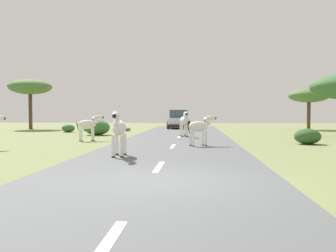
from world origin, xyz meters
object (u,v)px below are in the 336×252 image
Objects in this scene: bush_0 at (308,136)px; bush_3 at (97,128)px; bush_2 at (68,128)px; zebra_0 at (184,121)px; zebra_1 at (88,125)px; tree_2 at (309,96)px; zebra_3 at (200,127)px; tree_3 at (30,87)px; zebra_2 at (119,129)px; car_0 at (179,120)px; rock_1 at (86,129)px; rock_2 at (127,129)px.

bush_3 is at bearing 153.53° from bush_0.
bush_2 is at bearing 148.44° from bush_0.
zebra_0 is 10.59m from bush_2.
zebra_1 is at bearing 20.97° from zebra_0.
tree_2 reaches higher than zebra_1.
zebra_3 reaches higher than bush_2.
tree_3 is (-25.36, -1.09, 0.82)m from tree_2.
zebra_2 is 10.04m from bush_0.
zebra_0 is 1.66× the size of bush_2.
rock_1 is at bearing 33.60° from car_0.
rock_2 is at bearing 143.87° from zebra_1.
zebra_2 reaches higher than zebra_3.
car_0 is 11.30m from bush_3.
rock_2 is at bearing 48.81° from car_0.
zebra_3 is 19.78m from tree_2.
bush_3 is at bearing 63.82° from car_0.
zebra_3 reaches higher than bush_0.
bush_0 is 16.06m from rock_2.
tree_2 is (10.87, 10.81, 2.03)m from zebra_0.
tree_2 is 21.09m from bush_2.
zebra_3 reaches higher than bush_3.
bush_0 is 2.31× the size of rock_1.
zebra_1 is 0.34× the size of car_0.
bush_2 is (-9.25, 5.12, -0.71)m from zebra_0.
car_0 is at bearing 156.55° from zebra_3.
zebra_0 is 3.09× the size of rock_1.
tree_3 reaches higher than tree_2.
bush_3 is (-0.90, 4.94, -0.36)m from zebra_1.
bush_0 is (-4.69, -15.17, -2.66)m from tree_2.
zebra_2 is at bearing -69.35° from rock_1.
car_0 is at bearing 8.54° from tree_3.
zebra_1 is at bearing -72.10° from rock_1.
car_0 is 7.94× the size of rock_1.
tree_2 reaches higher than bush_2.
zebra_2 is at bearing -80.05° from rock_2.
tree_2 reaches higher than car_0.
tree_3 reaches higher than rock_2.
zebra_0 is 3.03× the size of rock_2.
zebra_1 is 21.38m from tree_2.
car_0 reaches higher than bush_3.
car_0 is 6.16m from rock_2.
tree_2 is at bearing 12.80° from rock_2.
rock_2 is at bearing 79.40° from bush_3.
zebra_3 reaches higher than zebra_1.
car_0 is at bearing -97.33° from zebra_0.
tree_2 is (15.96, 14.05, 2.17)m from zebra_1.
tree_2 is at bearing 28.38° from bush_3.
car_0 reaches higher than zebra_2.
car_0 reaches higher than zebra_3.
tree_2 is 2.91× the size of bush_0.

